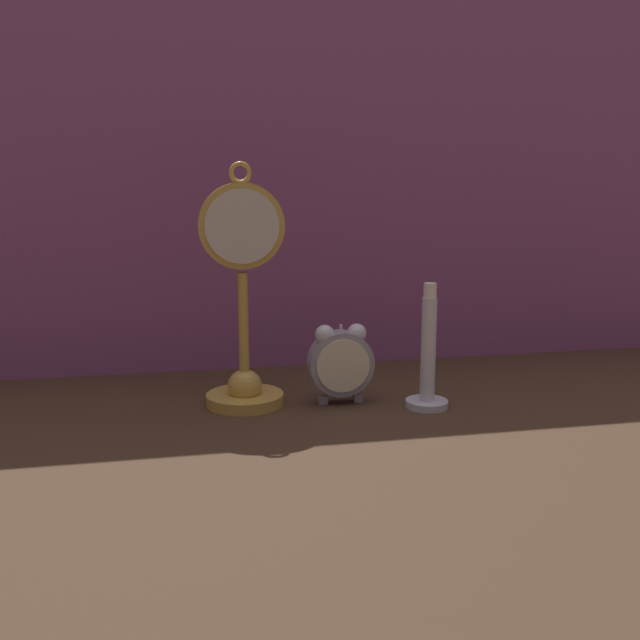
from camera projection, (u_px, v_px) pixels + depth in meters
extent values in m
plane|color=#422D1E|center=(333.00, 428.00, 0.90)|extent=(4.00, 4.00, 0.00)
cube|color=#8E4C7F|center=(290.00, 180.00, 1.16)|extent=(1.62, 0.01, 0.62)
cylinder|color=gold|center=(245.00, 399.00, 1.00)|extent=(0.11, 0.11, 0.02)
sphere|color=gold|center=(245.00, 387.00, 1.00)|extent=(0.05, 0.05, 0.05)
cylinder|color=gold|center=(244.00, 334.00, 0.98)|extent=(0.01, 0.01, 0.17)
cylinder|color=gold|center=(241.00, 226.00, 0.95)|extent=(0.12, 0.02, 0.12)
cylinder|color=beige|center=(242.00, 226.00, 0.94)|extent=(0.10, 0.00, 0.10)
torus|color=gold|center=(240.00, 173.00, 0.94)|extent=(0.03, 0.01, 0.03)
cube|color=gray|center=(323.00, 400.00, 1.00)|extent=(0.01, 0.01, 0.01)
cube|color=gray|center=(358.00, 397.00, 1.01)|extent=(0.01, 0.01, 0.01)
cylinder|color=gray|center=(341.00, 363.00, 1.00)|extent=(0.09, 0.03, 0.09)
cylinder|color=beige|center=(343.00, 366.00, 0.98)|extent=(0.07, 0.00, 0.07)
sphere|color=silver|center=(325.00, 335.00, 0.99)|extent=(0.03, 0.03, 0.03)
sphere|color=silver|center=(357.00, 333.00, 0.99)|extent=(0.03, 0.03, 0.03)
cylinder|color=silver|center=(341.00, 330.00, 0.99)|extent=(0.00, 0.00, 0.02)
cylinder|color=silver|center=(427.00, 404.00, 0.99)|extent=(0.06, 0.06, 0.01)
cylinder|color=silver|center=(428.00, 350.00, 0.97)|extent=(0.02, 0.02, 0.14)
cylinder|color=silver|center=(430.00, 290.00, 0.96)|extent=(0.02, 0.02, 0.02)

